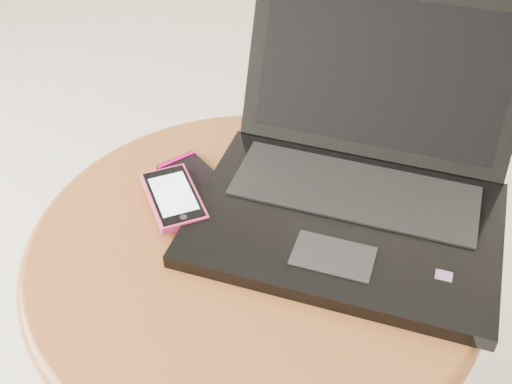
% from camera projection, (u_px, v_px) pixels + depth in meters
% --- Properties ---
extents(table, '(0.60, 0.60, 0.47)m').
position_uv_depth(table, '(254.00, 294.00, 0.90)').
color(table, brown).
rests_on(table, ground).
extents(laptop, '(0.40, 0.37, 0.24)m').
position_uv_depth(laptop, '(356.00, 178.00, 0.86)').
color(laptop, black).
rests_on(laptop, table).
extents(phone_black, '(0.13, 0.12, 0.01)m').
position_uv_depth(phone_black, '(196.00, 182.00, 0.91)').
color(phone_black, black).
rests_on(phone_black, table).
extents(phone_pink, '(0.12, 0.13, 0.01)m').
position_uv_depth(phone_pink, '(174.00, 198.00, 0.87)').
color(phone_pink, '#D2336B').
rests_on(phone_pink, phone_black).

